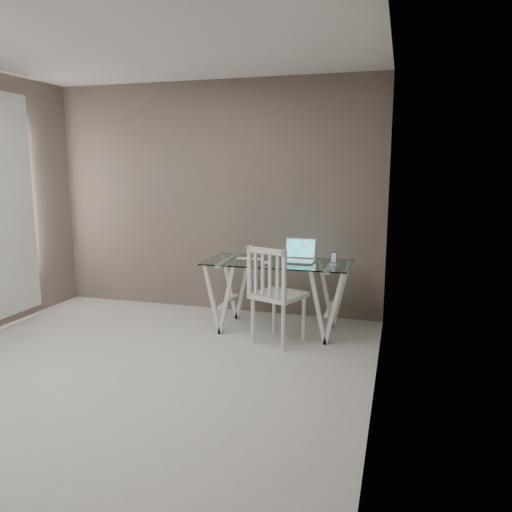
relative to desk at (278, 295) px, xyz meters
The scene contains 7 objects.
room 2.32m from the desk, 121.61° to the right, with size 4.50×4.52×2.71m.
desk is the anchor object (origin of this frame).
chair 0.44m from the desk, 81.30° to the right, with size 0.58×0.58×0.98m.
laptop 0.47m from the desk, 25.16° to the left, with size 0.34×0.29×0.23m.
keyboard 0.49m from the desk, behind, with size 0.31×0.13×0.01m, color silver.
mouse 0.42m from the desk, 112.37° to the right, with size 0.10×0.06×0.03m, color white.
phone_dock 0.70m from the desk, ahead, with size 0.07×0.07×0.13m.
Camera 1 is at (2.14, -3.31, 1.72)m, focal length 35.00 mm.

